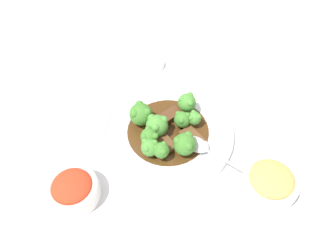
{
  "coord_description": "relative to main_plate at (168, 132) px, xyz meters",
  "views": [
    {
      "loc": [
        -0.4,
        -0.24,
        0.65
      ],
      "look_at": [
        0.0,
        0.0,
        0.03
      ],
      "focal_mm": 35.0,
      "sensor_mm": 36.0,
      "label": 1
    }
  ],
  "objects": [
    {
      "name": "side_bowl_kimchi",
      "position": [
        -0.24,
        0.08,
        0.02
      ],
      "size": [
        0.11,
        0.11,
        0.06
      ],
      "color": "white",
      "rests_on": "ground_plane"
    },
    {
      "name": "broccoli_floret_2",
      "position": [
        0.03,
        -0.02,
        0.03
      ],
      "size": [
        0.04,
        0.04,
        0.04
      ],
      "color": "#8EB756",
      "rests_on": "main_plate"
    },
    {
      "name": "broccoli_floret_0",
      "position": [
        -0.07,
        -0.03,
        0.04
      ],
      "size": [
        0.04,
        0.04,
        0.05
      ],
      "color": "#8EB756",
      "rests_on": "main_plate"
    },
    {
      "name": "broccoli_floret_6",
      "position": [
        -0.03,
        -0.06,
        0.04
      ],
      "size": [
        0.05,
        0.05,
        0.05
      ],
      "color": "#8EB756",
      "rests_on": "main_plate"
    },
    {
      "name": "beef_strip_0",
      "position": [
        0.03,
        0.02,
        0.02
      ],
      "size": [
        0.07,
        0.05,
        0.02
      ],
      "color": "#56331E",
      "rests_on": "main_plate"
    },
    {
      "name": "broccoli_floret_4",
      "position": [
        0.05,
        -0.04,
        0.03
      ],
      "size": [
        0.03,
        0.03,
        0.04
      ],
      "color": "#7FA84C",
      "rests_on": "main_plate"
    },
    {
      "name": "paper_napkin",
      "position": [
        0.24,
        0.04,
        -0.01
      ],
      "size": [
        0.14,
        0.11,
        0.01
      ],
      "color": "white",
      "rests_on": "ground_plane"
    },
    {
      "name": "broccoli_floret_5",
      "position": [
        -0.02,
        0.02,
        0.04
      ],
      "size": [
        0.05,
        0.05,
        0.05
      ],
      "color": "#8EB756",
      "rests_on": "main_plate"
    },
    {
      "name": "side_bowl_appetizer",
      "position": [
        -0.01,
        -0.26,
        0.02
      ],
      "size": [
        0.12,
        0.12,
        0.06
      ],
      "color": "white",
      "rests_on": "ground_plane"
    },
    {
      "name": "serving_spoon",
      "position": [
        -0.01,
        -0.09,
        0.02
      ],
      "size": [
        0.05,
        0.21,
        0.01
      ],
      "color": "#B7B7BC",
      "rests_on": "main_plate"
    },
    {
      "name": "sauce_dish",
      "position": [
        0.19,
        0.16,
        -0.0
      ],
      "size": [
        0.06,
        0.06,
        0.01
      ],
      "color": "white",
      "rests_on": "ground_plane"
    },
    {
      "name": "broccoli_floret_8",
      "position": [
        -0.08,
        0.0,
        0.03
      ],
      "size": [
        0.04,
        0.04,
        0.04
      ],
      "color": "#8EB756",
      "rests_on": "main_plate"
    },
    {
      "name": "beef_strip_2",
      "position": [
        -0.04,
        -0.02,
        0.01
      ],
      "size": [
        0.05,
        0.06,
        0.01
      ],
      "color": "brown",
      "rests_on": "main_plate"
    },
    {
      "name": "broccoli_floret_1",
      "position": [
        -0.01,
        0.07,
        0.04
      ],
      "size": [
        0.05,
        0.05,
        0.06
      ],
      "color": "#7FA84C",
      "rests_on": "main_plate"
    },
    {
      "name": "main_plate",
      "position": [
        0.0,
        0.0,
        0.0
      ],
      "size": [
        0.32,
        0.32,
        0.02
      ],
      "color": "white",
      "rests_on": "ground_plane"
    },
    {
      "name": "broccoli_floret_3",
      "position": [
        0.07,
        -0.01,
        0.04
      ],
      "size": [
        0.05,
        0.05,
        0.06
      ],
      "color": "#8EB756",
      "rests_on": "main_plate"
    },
    {
      "name": "beef_strip_1",
      "position": [
        0.01,
        -0.06,
        0.01
      ],
      "size": [
        0.06,
        0.07,
        0.01
      ],
      "color": "brown",
      "rests_on": "main_plate"
    },
    {
      "name": "ground_plane",
      "position": [
        0.0,
        0.0,
        -0.01
      ],
      "size": [
        4.0,
        4.0,
        0.0
      ],
      "primitive_type": "plane",
      "color": "silver"
    },
    {
      "name": "broccoli_floret_7",
      "position": [
        -0.06,
        0.02,
        0.04
      ],
      "size": [
        0.04,
        0.04,
        0.05
      ],
      "color": "#7FA84C",
      "rests_on": "main_plate"
    }
  ]
}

